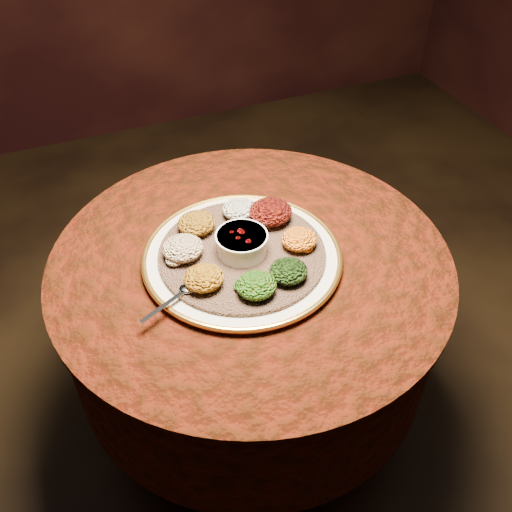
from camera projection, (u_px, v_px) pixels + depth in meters
name	position (u px, v px, depth m)	size (l,w,h in m)	color
table	(251.00, 308.00, 1.48)	(0.96, 0.96, 0.73)	black
platter	(242.00, 257.00, 1.34)	(0.59, 0.59, 0.02)	beige
injera	(242.00, 253.00, 1.33)	(0.39, 0.39, 0.01)	brown
stew_bowl	(242.00, 242.00, 1.31)	(0.12, 0.12, 0.05)	white
spoon	(186.00, 290.00, 1.23)	(0.15, 0.08, 0.01)	silver
portion_ayib	(239.00, 209.00, 1.41)	(0.08, 0.08, 0.04)	beige
portion_kitfo	(270.00, 212.00, 1.39)	(0.11, 0.10, 0.05)	black
portion_tikil	(299.00, 239.00, 1.33)	(0.08, 0.08, 0.04)	#B0740E
portion_gomen	(288.00, 271.00, 1.25)	(0.09, 0.08, 0.04)	black
portion_mixveg	(256.00, 285.00, 1.21)	(0.09, 0.08, 0.04)	#A13E0A
portion_kik	(204.00, 278.00, 1.23)	(0.09, 0.08, 0.04)	#A96F0E
portion_timatim	(183.00, 248.00, 1.30)	(0.10, 0.09, 0.05)	maroon
portion_shiro	(197.00, 223.00, 1.37)	(0.09, 0.09, 0.04)	#905811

